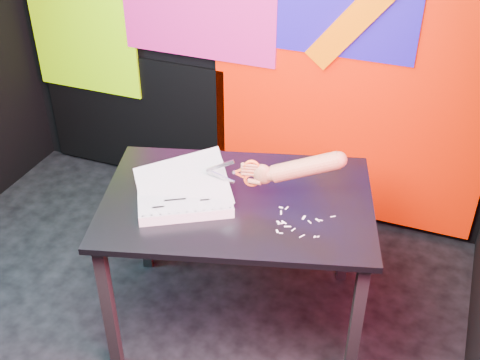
% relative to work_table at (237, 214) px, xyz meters
% --- Properties ---
extents(room, '(3.01, 3.01, 2.71)m').
position_rel_work_table_xyz_m(room, '(-0.38, -0.46, 0.69)').
color(room, black).
rests_on(room, ground).
extents(backdrop, '(2.88, 0.05, 2.08)m').
position_rel_work_table_xyz_m(backdrop, '(-0.32, 1.01, 0.29)').
color(backdrop, '#F61900').
rests_on(backdrop, ground).
extents(work_table, '(1.39, 1.11, 0.75)m').
position_rel_work_table_xyz_m(work_table, '(0.00, 0.00, 0.00)').
color(work_table, '#242424').
rests_on(work_table, ground).
extents(printout_stack, '(0.51, 0.46, 0.22)m').
position_rel_work_table_xyz_m(printout_stack, '(-0.21, -0.11, 0.12)').
color(printout_stack, white).
rests_on(printout_stack, work_table).
extents(scissors, '(0.23, 0.07, 0.14)m').
position_rel_work_table_xyz_m(scissors, '(0.05, 0.01, 0.23)').
color(scissors, silver).
rests_on(scissors, printout_stack).
extents(hand_forearm, '(0.43, 0.15, 0.18)m').
position_rel_work_table_xyz_m(hand_forearm, '(0.26, 0.06, 0.28)').
color(hand_forearm, '#AC674F').
rests_on(hand_forearm, work_table).
extents(paper_clippings, '(0.25, 0.20, 0.00)m').
position_rel_work_table_xyz_m(paper_clippings, '(0.29, -0.07, 0.09)').
color(paper_clippings, silver).
rests_on(paper_clippings, work_table).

